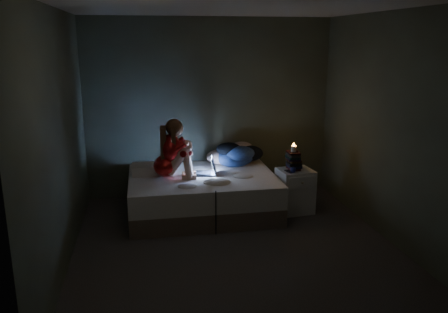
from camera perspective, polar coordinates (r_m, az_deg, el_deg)
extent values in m
cube|color=#282625|center=(5.23, 1.44, -11.41)|extent=(3.60, 3.80, 0.02)
cube|color=silver|center=(4.71, 1.66, 18.59)|extent=(3.60, 3.80, 0.02)
cube|color=#373A2E|center=(6.65, -1.83, 6.10)|extent=(3.60, 0.02, 2.60)
cube|color=#373A2E|center=(3.02, 8.97, -4.55)|extent=(3.60, 0.02, 2.60)
cube|color=#373A2E|center=(4.78, -20.24, 1.83)|extent=(0.02, 3.80, 2.60)
cube|color=#373A2E|center=(5.46, 20.51, 3.31)|extent=(0.02, 3.80, 2.60)
cube|color=white|center=(6.14, -9.50, -1.56)|extent=(0.45, 0.32, 0.13)
cube|color=silver|center=(6.19, 8.96, -4.30)|extent=(0.48, 0.44, 0.59)
cylinder|color=beige|center=(6.04, 8.82, 0.96)|extent=(0.07, 0.07, 0.08)
cube|color=black|center=(6.00, 8.18, -1.85)|extent=(0.09, 0.15, 0.01)
sphere|color=navy|center=(5.95, 8.58, -1.66)|extent=(0.08, 0.08, 0.08)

